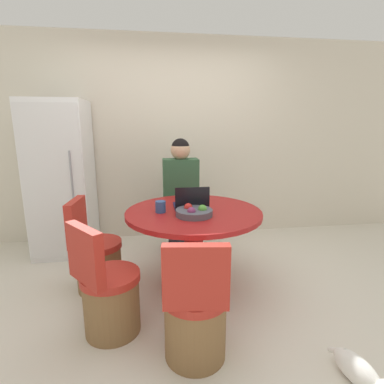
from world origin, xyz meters
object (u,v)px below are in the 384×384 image
refrigerator (62,179)px  chair_left_side (97,260)px  laptop (191,204)px  fruit_bowl (194,212)px  person_seated (180,190)px  chair_near_left_corner (109,297)px  dining_table (194,232)px  cat (360,372)px  chair_near_camera (195,318)px

refrigerator → chair_left_side: (0.50, -0.96, -0.60)m
chair_left_side → laptop: 1.02m
refrigerator → fruit_bowl: size_ratio=5.64×
refrigerator → laptop: 1.68m
person_seated → laptop: size_ratio=4.35×
chair_near_left_corner → chair_left_side: bearing=-21.6°
dining_table → person_seated: person_seated is taller
refrigerator → person_seated: refrigerator is taller
chair_left_side → person_seated: size_ratio=0.64×
cat → chair_near_camera: bearing=-123.5°
chair_near_left_corner → chair_near_camera: size_ratio=1.00×
chair_left_side → laptop: (0.88, 0.01, 0.50)m
chair_left_side → chair_near_camera: (0.77, -0.97, 0.00)m
chair_left_side → fruit_bowl: size_ratio=2.74×
refrigerator → chair_left_side: 1.24m
dining_table → chair_near_camera: 0.93m
chair_near_camera → laptop: laptop is taller
chair_near_left_corner → laptop: 1.07m
person_seated → fruit_bowl: person_seated is taller
chair_near_camera → chair_near_left_corner: bearing=-22.1°
chair_near_left_corner → cat: (1.51, -0.69, -0.20)m
refrigerator → fruit_bowl: 1.83m
dining_table → laptop: 0.26m
chair_near_left_corner → person_seated: (0.68, 1.39, 0.47)m
chair_left_side → fruit_bowl: (0.87, -0.23, 0.49)m
refrigerator → cat: 3.28m
dining_table → chair_left_side: bearing=174.8°
chair_left_side → refrigerator: bearing=32.7°
refrigerator → cat: refrigerator is taller
fruit_bowl → cat: (0.83, -1.09, -0.69)m
refrigerator → chair_near_left_corner: refrigerator is taller
chair_near_left_corner → cat: size_ratio=1.94×
chair_left_side → fruit_bowl: chair_left_side is taller
person_seated → cat: person_seated is taller
person_seated → dining_table: bearing=92.1°
refrigerator → cat: bearing=-46.1°
chair_near_left_corner → cat: 1.68m
refrigerator → chair_left_side: size_ratio=2.06×
chair_near_camera → laptop: 1.11m
chair_left_side → chair_near_left_corner: bearing=-158.4°
chair_left_side → chair_near_camera: bearing=-136.3°
dining_table → chair_near_left_corner: size_ratio=1.42×
chair_left_side → cat: chair_left_side is taller
chair_left_side → person_seated: bearing=-43.6°
chair_near_camera → fruit_bowl: bearing=-90.2°
chair_near_left_corner → chair_near_camera: (0.58, -0.34, 0.00)m
chair_near_camera → cat: (0.93, -0.36, -0.20)m
person_seated → fruit_bowl: bearing=90.7°
dining_table → chair_left_side: 0.93m
dining_table → person_seated: 0.86m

